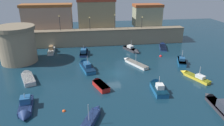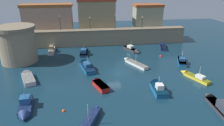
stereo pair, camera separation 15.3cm
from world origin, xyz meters
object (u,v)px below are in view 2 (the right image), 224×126
at_px(moored_boat_1, 133,62).
at_px(moored_boat_6, 218,105).
at_px(moored_boat_2, 132,50).
at_px(moored_boat_9, 163,46).
at_px(moored_boat_10, 84,51).
at_px(moored_boat_5, 91,118).
at_px(mooring_buoy_0, 64,111).
at_px(moored_boat_0, 86,66).
at_px(moored_boat_3, 193,76).
at_px(moored_boat_8, 27,77).
at_px(mooring_buoy_1, 161,56).
at_px(quay_lamp_2, 115,19).
at_px(moored_boat_12, 181,60).
at_px(moored_boat_13, 52,49).
at_px(quay_lamp_1, 90,21).
at_px(quay_lamp_3, 142,20).
at_px(fortress_tower, 17,44).
at_px(moored_boat_11, 157,87).
at_px(moored_boat_7, 99,84).
at_px(quay_lamp_0, 60,21).
at_px(moored_boat_4, 25,108).

distance_m(moored_boat_1, moored_boat_6, 19.03).
xyz_separation_m(moored_boat_2, moored_boat_9, (8.77, 2.31, -0.19)).
relative_size(moored_boat_2, moored_boat_10, 0.95).
bearing_deg(moored_boat_5, moored_boat_2, 0.23).
height_order(moored_boat_9, mooring_buoy_0, moored_boat_9).
distance_m(moored_boat_0, moored_boat_3, 20.53).
xyz_separation_m(moored_boat_8, mooring_buoy_1, (27.86, 7.77, -0.39)).
xyz_separation_m(moored_boat_2, moored_boat_3, (7.55, -15.97, -0.08)).
xyz_separation_m(quay_lamp_2, moored_boat_0, (-8.22, -15.30, -6.33)).
distance_m(moored_boat_9, moored_boat_10, 20.73).
bearing_deg(moored_boat_3, moored_boat_12, -32.27).
relative_size(moored_boat_2, mooring_buoy_1, 9.00).
distance_m(moored_boat_13, mooring_buoy_0, 26.39).
height_order(quay_lamp_1, mooring_buoy_0, quay_lamp_1).
bearing_deg(moored_boat_3, quay_lamp_1, 14.84).
height_order(moored_boat_6, moored_boat_9, moored_boat_6).
bearing_deg(quay_lamp_2, quay_lamp_3, 0.00).
relative_size(mooring_buoy_0, mooring_buoy_1, 0.74).
relative_size(moored_boat_13, mooring_buoy_0, 13.14).
bearing_deg(moored_boat_1, fortress_tower, 51.33).
bearing_deg(moored_boat_9, moored_boat_3, -166.43).
height_order(moored_boat_0, mooring_buoy_1, moored_boat_0).
height_order(moored_boat_11, mooring_buoy_1, moored_boat_11).
distance_m(moored_boat_8, moored_boat_12, 31.12).
relative_size(moored_boat_7, moored_boat_9, 0.77).
distance_m(moored_boat_7, moored_boat_13, 22.17).
xyz_separation_m(fortress_tower, quay_lamp_1, (15.73, 9.91, 2.55)).
xyz_separation_m(quay_lamp_0, moored_boat_4, (-2.40, -29.02, -6.31)).
bearing_deg(mooring_buoy_1, moored_boat_3, -80.95).
height_order(quay_lamp_2, moored_boat_10, quay_lamp_2).
xyz_separation_m(quay_lamp_2, moored_boat_12, (12.17, -15.24, -6.29)).
bearing_deg(quay_lamp_2, mooring_buoy_1, -50.55).
height_order(quay_lamp_3, moored_boat_13, quay_lamp_3).
bearing_deg(moored_boat_7, mooring_buoy_0, 117.99).
distance_m(moored_boat_3, moored_boat_10, 25.33).
bearing_deg(moored_boat_3, moored_boat_2, 2.32).
distance_m(fortress_tower, moored_boat_11, 30.15).
height_order(quay_lamp_3, moored_boat_4, quay_lamp_3).
distance_m(moored_boat_11, moored_boat_13, 29.34).
distance_m(moored_boat_1, moored_boat_8, 20.88).
xyz_separation_m(quay_lamp_1, quay_lamp_2, (6.62, -0.00, 0.31)).
bearing_deg(fortress_tower, moored_boat_4, -73.43).
bearing_deg(moored_boat_9, moored_boat_10, 112.93).
xyz_separation_m(quay_lamp_2, mooring_buoy_1, (9.12, -11.08, -6.80)).
distance_m(moored_boat_0, moored_boat_9, 23.14).
distance_m(quay_lamp_1, moored_boat_5, 32.78).
relative_size(moored_boat_2, moored_boat_13, 0.93).
distance_m(quay_lamp_3, moored_boat_7, 27.83).
bearing_deg(quay_lamp_2, moored_boat_4, -119.85).
bearing_deg(moored_boat_5, moored_boat_7, 13.33).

